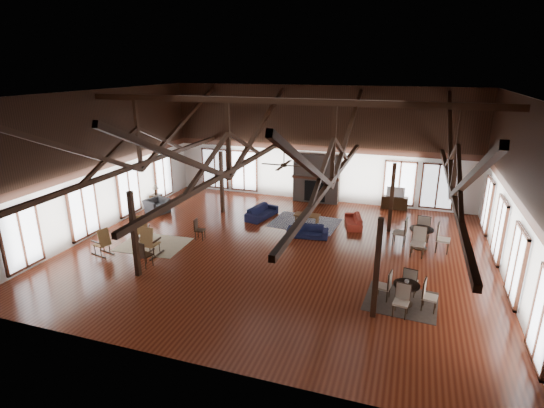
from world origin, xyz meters
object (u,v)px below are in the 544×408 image
(sofa_navy_front, at_px, (308,231))
(coffee_table, at_px, (307,216))
(cafe_table_far, at_px, (421,235))
(cafe_table_near, at_px, (406,290))
(armchair, at_px, (157,206))
(sofa_navy_left, at_px, (262,212))
(tv_console, at_px, (394,202))
(sofa_orange, at_px, (353,221))

(sofa_navy_front, bearing_deg, coffee_table, 97.58)
(sofa_navy_front, relative_size, cafe_table_far, 0.77)
(coffee_table, bearing_deg, cafe_table_near, -51.16)
(sofa_navy_front, distance_m, coffee_table, 1.62)
(coffee_table, xyz_separation_m, armchair, (-7.39, -0.89, -0.03))
(sofa_navy_front, xyz_separation_m, sofa_navy_left, (-2.65, 1.64, 0.03))
(sofa_navy_left, xyz_separation_m, cafe_table_far, (7.19, -1.35, 0.29))
(cafe_table_far, height_order, tv_console, cafe_table_far)
(sofa_navy_front, distance_m, cafe_table_near, 5.93)
(sofa_navy_front, bearing_deg, tv_console, 49.64)
(coffee_table, relative_size, cafe_table_far, 0.52)
(sofa_navy_front, distance_m, sofa_navy_left, 3.12)
(armchair, height_order, cafe_table_near, cafe_table_near)
(tv_console, bearing_deg, sofa_navy_left, -150.40)
(sofa_navy_front, distance_m, armchair, 7.83)
(sofa_navy_left, bearing_deg, armchair, 113.96)
(sofa_navy_left, distance_m, sofa_orange, 4.32)
(coffee_table, distance_m, cafe_table_near, 7.37)
(coffee_table, height_order, armchair, armchair)
(sofa_navy_front, height_order, cafe_table_far, cafe_table_far)
(cafe_table_near, relative_size, cafe_table_far, 0.84)
(sofa_navy_left, distance_m, cafe_table_near, 8.98)
(sofa_orange, distance_m, tv_console, 3.51)
(sofa_navy_front, bearing_deg, sofa_navy_left, 141.14)
(armchair, bearing_deg, sofa_navy_front, -75.86)
(sofa_navy_left, bearing_deg, cafe_table_far, -87.42)
(armchair, bearing_deg, cafe_table_near, -93.50)
(cafe_table_near, bearing_deg, tv_console, 94.96)
(sofa_navy_front, relative_size, sofa_orange, 1.02)
(sofa_navy_front, bearing_deg, cafe_table_far, -3.41)
(cafe_table_near, xyz_separation_m, cafe_table_far, (0.44, 4.56, 0.09))
(armchair, relative_size, cafe_table_far, 0.48)
(armchair, relative_size, tv_console, 0.82)
(sofa_navy_front, xyz_separation_m, tv_console, (3.30, 5.02, 0.07))
(cafe_table_near, bearing_deg, sofa_navy_left, 138.81)
(cafe_table_far, xyz_separation_m, tv_console, (-1.24, 4.73, -0.25))
(sofa_navy_front, bearing_deg, cafe_table_near, -53.20)
(sofa_navy_front, relative_size, coffee_table, 1.50)
(sofa_navy_front, relative_size, armchair, 1.62)
(coffee_table, xyz_separation_m, cafe_table_near, (4.51, -5.83, 0.10))
(cafe_table_near, bearing_deg, coffee_table, 127.74)
(sofa_orange, xyz_separation_m, coffee_table, (-2.07, -0.36, 0.13))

